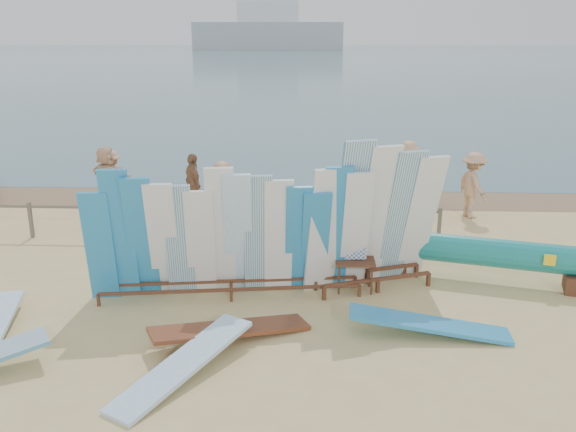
# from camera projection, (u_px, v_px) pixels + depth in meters

# --- Properties ---
(ground) EXTENTS (160.00, 160.00, 0.00)m
(ground) POSITION_uv_depth(u_px,v_px,m) (162.00, 289.00, 12.11)
(ground) COLOR #D7BE7C
(ground) RESTS_ON ground
(ocean) EXTENTS (320.00, 240.00, 0.02)m
(ocean) POSITION_uv_depth(u_px,v_px,m) (304.00, 56.00, 134.55)
(ocean) COLOR #416674
(ocean) RESTS_ON ground
(wet_sand_strip) EXTENTS (40.00, 2.60, 0.01)m
(wet_sand_strip) POSITION_uv_depth(u_px,v_px,m) (219.00, 196.00, 19.00)
(wet_sand_strip) COLOR #85664B
(wet_sand_strip) RESTS_ON ground
(distant_ship) EXTENTS (45.00, 8.00, 14.00)m
(distant_ship) POSITION_uv_depth(u_px,v_px,m) (268.00, 32.00, 183.31)
(distant_ship) COLOR #999EA3
(distant_ship) RESTS_ON ocean
(fence) EXTENTS (12.08, 0.08, 0.90)m
(fence) POSITION_uv_depth(u_px,v_px,m) (191.00, 215.00, 14.80)
(fence) COLOR #695E4F
(fence) RESTS_ON ground
(main_surfboard_rack) EXTENTS (5.34, 1.36, 2.63)m
(main_surfboard_rack) POSITION_uv_depth(u_px,v_px,m) (230.00, 239.00, 11.41)
(main_surfboard_rack) COLOR brown
(main_surfboard_rack) RESTS_ON ground
(side_surfboard_rack) EXTENTS (2.75, 1.64, 3.06)m
(side_surfboard_rack) POSITION_uv_depth(u_px,v_px,m) (375.00, 222.00, 11.76)
(side_surfboard_rack) COLOR brown
(side_surfboard_rack) RESTS_ON ground
(outrigger_canoe) EXTENTS (6.41, 2.22, 0.92)m
(outrigger_canoe) POSITION_uv_depth(u_px,v_px,m) (485.00, 254.00, 12.34)
(outrigger_canoe) COLOR brown
(outrigger_canoe) RESTS_ON ground
(vendor_table) EXTENTS (0.77, 0.55, 1.02)m
(vendor_table) POSITION_uv_depth(u_px,v_px,m) (355.00, 274.00, 11.95)
(vendor_table) COLOR brown
(vendor_table) RESTS_ON ground
(flat_board_c) EXTENTS (2.65, 1.73, 0.38)m
(flat_board_c) POSITION_uv_depth(u_px,v_px,m) (232.00, 339.00, 10.14)
(flat_board_c) COLOR brown
(flat_board_c) RESTS_ON ground
(flat_board_b) EXTENTS (1.84, 2.60, 0.40)m
(flat_board_b) POSITION_uv_depth(u_px,v_px,m) (184.00, 376.00, 9.05)
(flat_board_b) COLOR #98C9F3
(flat_board_b) RESTS_ON ground
(flat_board_d) EXTENTS (2.72, 0.73, 0.40)m
(flat_board_d) POSITION_uv_depth(u_px,v_px,m) (429.00, 335.00, 10.27)
(flat_board_d) COLOR #2785C6
(flat_board_d) RESTS_ON ground
(beach_chair_left) EXTENTS (0.74, 0.75, 0.84)m
(beach_chair_left) POSITION_uv_depth(u_px,v_px,m) (188.00, 225.00, 15.36)
(beach_chair_left) COLOR red
(beach_chair_left) RESTS_ON ground
(beach_chair_right) EXTENTS (0.82, 0.83, 0.93)m
(beach_chair_right) POSITION_uv_depth(u_px,v_px,m) (262.00, 223.00, 15.40)
(beach_chair_right) COLOR red
(beach_chair_right) RESTS_ON ground
(stroller) EXTENTS (0.60, 0.83, 1.09)m
(stroller) POSITION_uv_depth(u_px,v_px,m) (304.00, 215.00, 15.51)
(stroller) COLOR red
(stroller) RESTS_ON ground
(beachgoer_3) EXTENTS (0.44, 1.06, 1.63)m
(beachgoer_3) POSITION_uv_depth(u_px,v_px,m) (112.00, 178.00, 17.82)
(beachgoer_3) COLOR tan
(beachgoer_3) RESTS_ON ground
(beachgoer_extra_0) EXTENTS (0.83, 1.26, 1.81)m
(beachgoer_extra_0) POSITION_uv_depth(u_px,v_px,m) (473.00, 185.00, 16.59)
(beachgoer_extra_0) COLOR tan
(beachgoer_extra_0) RESTS_ON ground
(beachgoer_6) EXTENTS (0.94, 0.77, 1.74)m
(beachgoer_6) POSITION_uv_depth(u_px,v_px,m) (223.00, 194.00, 15.82)
(beachgoer_6) COLOR tan
(beachgoer_6) RESTS_ON ground
(beachgoer_10) EXTENTS (1.01, 1.12, 1.80)m
(beachgoer_10) POSITION_uv_depth(u_px,v_px,m) (414.00, 188.00, 16.32)
(beachgoer_10) COLOR #8C6042
(beachgoer_10) RESTS_ON ground
(beachgoer_9) EXTENTS (1.28, 0.94, 1.83)m
(beachgoer_9) POSITION_uv_depth(u_px,v_px,m) (408.00, 171.00, 18.26)
(beachgoer_9) COLOR tan
(beachgoer_9) RESTS_ON ground
(beachgoer_1) EXTENTS (0.63, 0.63, 1.58)m
(beachgoer_1) POSITION_uv_depth(u_px,v_px,m) (119.00, 195.00, 16.00)
(beachgoer_1) COLOR #8C6042
(beachgoer_1) RESTS_ON ground
(beachgoer_7) EXTENTS (0.67, 0.76, 1.84)m
(beachgoer_7) POSITION_uv_depth(u_px,v_px,m) (376.00, 180.00, 17.13)
(beachgoer_7) COLOR #8C6042
(beachgoer_7) RESTS_ON ground
(beachgoer_4) EXTENTS (0.88, 1.08, 1.71)m
(beachgoer_4) POSITION_uv_depth(u_px,v_px,m) (193.00, 184.00, 16.95)
(beachgoer_4) COLOR #8C6042
(beachgoer_4) RESTS_ON ground
(beachgoer_11) EXTENTS (1.67, 1.43, 1.80)m
(beachgoer_11) POSITION_uv_depth(u_px,v_px,m) (107.00, 177.00, 17.50)
(beachgoer_11) COLOR beige
(beachgoer_11) RESTS_ON ground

